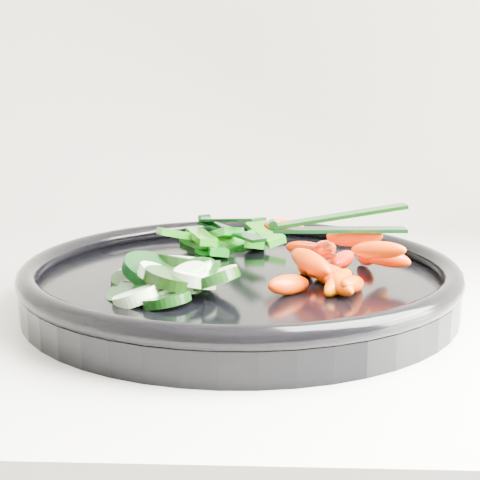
{
  "coord_description": "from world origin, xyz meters",
  "views": [
    {
      "loc": [
        -0.24,
        1.1,
        1.1
      ],
      "look_at": [
        -0.26,
        1.66,
        0.99
      ],
      "focal_mm": 50.0,
      "sensor_mm": 36.0,
      "label": 1
    }
  ],
  "objects": [
    {
      "name": "pepper_pile",
      "position": [
        -0.28,
        1.76,
        0.96
      ],
      "size": [
        0.13,
        0.1,
        0.04
      ],
      "color": "#0F750B",
      "rests_on": "veggie_tray"
    },
    {
      "name": "carrot_pile",
      "position": [
        -0.18,
        1.64,
        0.97
      ],
      "size": [
        0.13,
        0.13,
        0.05
      ],
      "color": "#FF6800",
      "rests_on": "veggie_tray"
    },
    {
      "name": "cucumber_pile",
      "position": [
        -0.32,
        1.61,
        0.96
      ],
      "size": [
        0.12,
        0.13,
        0.04
      ],
      "color": "black",
      "rests_on": "veggie_tray"
    },
    {
      "name": "tong_pepper",
      "position": [
        -0.28,
        1.76,
        0.98
      ],
      "size": [
        0.07,
        0.1,
        0.02
      ],
      "color": "black",
      "rests_on": "pepper_pile"
    },
    {
      "name": "veggie_tray",
      "position": [
        -0.26,
        1.66,
        0.95
      ],
      "size": [
        0.47,
        0.47,
        0.04
      ],
      "color": "black",
      "rests_on": "counter"
    },
    {
      "name": "tong_carrot",
      "position": [
        -0.18,
        1.64,
        1.0
      ],
      "size": [
        0.11,
        0.02,
        0.02
      ],
      "color": "black",
      "rests_on": "carrot_pile"
    }
  ]
}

